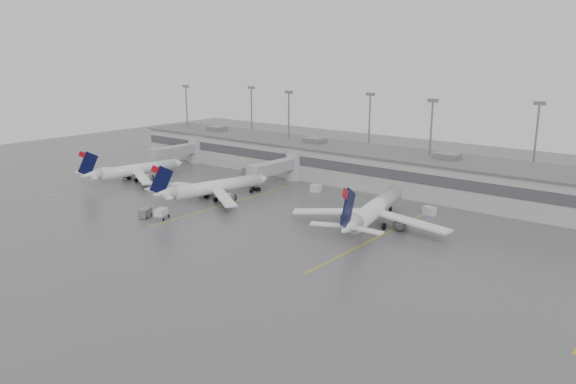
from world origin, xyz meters
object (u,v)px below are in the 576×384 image
Objects in this scene: jet_mid_right at (373,209)px; baggage_tug at (161,215)px; jet_mid_left at (213,187)px; jet_far_left at (134,170)px.

jet_mid_right reaches higher than baggage_tug.
jet_mid_left is 7.67× the size of baggage_tug.
jet_mid_right is at bearing 21.24° from jet_mid_left.
jet_mid_left is 0.87× the size of jet_mid_right.
jet_mid_right reaches higher than jet_far_left.
baggage_tug is at bearing -160.74° from jet_mid_right.
jet_far_left is 7.54× the size of baggage_tug.
jet_mid_left is at bearing 175.38° from jet_mid_right.
baggage_tug is at bearing -19.97° from jet_far_left.
jet_mid_right is 8.81× the size of baggage_tug.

